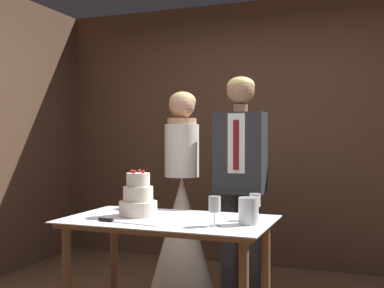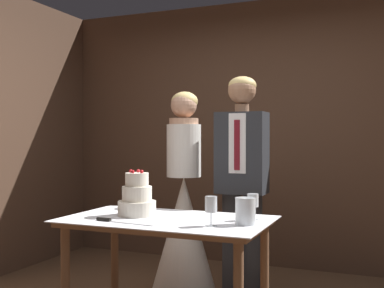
{
  "view_description": "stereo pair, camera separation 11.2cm",
  "coord_description": "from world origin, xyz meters",
  "px_view_note": "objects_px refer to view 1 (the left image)",
  "views": [
    {
      "loc": [
        1.03,
        -2.78,
        1.27
      ],
      "look_at": [
        -0.16,
        0.44,
        1.23
      ],
      "focal_mm": 45.0,
      "sensor_mm": 36.0,
      "label": 1
    },
    {
      "loc": [
        1.14,
        -2.74,
        1.27
      ],
      "look_at": [
        -0.16,
        0.44,
        1.23
      ],
      "focal_mm": 45.0,
      "sensor_mm": 36.0,
      "label": 2
    }
  ],
  "objects_px": {
    "tiered_cake": "(138,199)",
    "bride": "(182,219)",
    "cake_table": "(169,234)",
    "groom": "(240,174)",
    "wine_glass_middle": "(255,201)",
    "hurricane_candle": "(249,211)",
    "wine_glass_near": "(215,205)",
    "cake_knife": "(116,221)"
  },
  "relations": [
    {
      "from": "tiered_cake",
      "to": "bride",
      "type": "distance_m",
      "value": 0.86
    },
    {
      "from": "cake_table",
      "to": "groom",
      "type": "height_order",
      "value": "groom"
    },
    {
      "from": "wine_glass_middle",
      "to": "bride",
      "type": "bearing_deg",
      "value": 137.71
    },
    {
      "from": "wine_glass_middle",
      "to": "hurricane_candle",
      "type": "xyz_separation_m",
      "value": [
        -0.0,
        -0.17,
        -0.04
      ]
    },
    {
      "from": "hurricane_candle",
      "to": "cake_table",
      "type": "bearing_deg",
      "value": 177.95
    },
    {
      "from": "cake_table",
      "to": "bride",
      "type": "relative_size",
      "value": 0.79
    },
    {
      "from": "wine_glass_near",
      "to": "wine_glass_middle",
      "type": "height_order",
      "value": "wine_glass_near"
    },
    {
      "from": "wine_glass_near",
      "to": "hurricane_candle",
      "type": "xyz_separation_m",
      "value": [
        0.17,
        0.12,
        -0.05
      ]
    },
    {
      "from": "wine_glass_middle",
      "to": "groom",
      "type": "height_order",
      "value": "groom"
    },
    {
      "from": "tiered_cake",
      "to": "wine_glass_near",
      "type": "distance_m",
      "value": 0.61
    },
    {
      "from": "tiered_cake",
      "to": "cake_knife",
      "type": "bearing_deg",
      "value": -92.33
    },
    {
      "from": "cake_knife",
      "to": "wine_glass_near",
      "type": "distance_m",
      "value": 0.61
    },
    {
      "from": "cake_knife",
      "to": "wine_glass_near",
      "type": "height_order",
      "value": "wine_glass_near"
    },
    {
      "from": "cake_table",
      "to": "tiered_cake",
      "type": "xyz_separation_m",
      "value": [
        -0.23,
        0.03,
        0.21
      ]
    },
    {
      "from": "wine_glass_middle",
      "to": "hurricane_candle",
      "type": "distance_m",
      "value": 0.17
    },
    {
      "from": "wine_glass_middle",
      "to": "groom",
      "type": "xyz_separation_m",
      "value": [
        -0.28,
        0.7,
        0.11
      ]
    },
    {
      "from": "tiered_cake",
      "to": "hurricane_candle",
      "type": "bearing_deg",
      "value": -3.74
    },
    {
      "from": "wine_glass_middle",
      "to": "bride",
      "type": "xyz_separation_m",
      "value": [
        -0.77,
        0.7,
        -0.27
      ]
    },
    {
      "from": "hurricane_candle",
      "to": "groom",
      "type": "distance_m",
      "value": 0.92
    },
    {
      "from": "tiered_cake",
      "to": "wine_glass_middle",
      "type": "bearing_deg",
      "value": 8.77
    },
    {
      "from": "tiered_cake",
      "to": "groom",
      "type": "height_order",
      "value": "groom"
    },
    {
      "from": "cake_table",
      "to": "wine_glass_middle",
      "type": "xyz_separation_m",
      "value": [
        0.52,
        0.15,
        0.21
      ]
    },
    {
      "from": "wine_glass_near",
      "to": "groom",
      "type": "relative_size",
      "value": 0.1
    },
    {
      "from": "cake_table",
      "to": "bride",
      "type": "distance_m",
      "value": 0.88
    },
    {
      "from": "groom",
      "to": "hurricane_candle",
      "type": "bearing_deg",
      "value": -72.28
    },
    {
      "from": "wine_glass_near",
      "to": "groom",
      "type": "height_order",
      "value": "groom"
    },
    {
      "from": "tiered_cake",
      "to": "wine_glass_near",
      "type": "height_order",
      "value": "tiered_cake"
    },
    {
      "from": "wine_glass_near",
      "to": "wine_glass_middle",
      "type": "xyz_separation_m",
      "value": [
        0.17,
        0.29,
        -0.0
      ]
    },
    {
      "from": "cake_table",
      "to": "wine_glass_near",
      "type": "bearing_deg",
      "value": -21.67
    },
    {
      "from": "cake_knife",
      "to": "tiered_cake",
      "type": "bearing_deg",
      "value": 92.92
    },
    {
      "from": "cake_table",
      "to": "bride",
      "type": "xyz_separation_m",
      "value": [
        -0.25,
        0.85,
        -0.05
      ]
    },
    {
      "from": "cake_table",
      "to": "groom",
      "type": "bearing_deg",
      "value": 73.78
    },
    {
      "from": "hurricane_candle",
      "to": "groom",
      "type": "bearing_deg",
      "value": 107.72
    },
    {
      "from": "cake_table",
      "to": "hurricane_candle",
      "type": "relative_size",
      "value": 8.19
    },
    {
      "from": "cake_table",
      "to": "cake_knife",
      "type": "xyz_separation_m",
      "value": [
        -0.24,
        -0.24,
        0.1
      ]
    },
    {
      "from": "bride",
      "to": "wine_glass_middle",
      "type": "bearing_deg",
      "value": -42.29
    },
    {
      "from": "wine_glass_middle",
      "to": "bride",
      "type": "distance_m",
      "value": 1.07
    },
    {
      "from": "wine_glass_near",
      "to": "hurricane_candle",
      "type": "relative_size",
      "value": 1.09
    },
    {
      "from": "hurricane_candle",
      "to": "groom",
      "type": "relative_size",
      "value": 0.09
    },
    {
      "from": "cake_table",
      "to": "cake_knife",
      "type": "relative_size",
      "value": 3.15
    },
    {
      "from": "tiered_cake",
      "to": "groom",
      "type": "bearing_deg",
      "value": 59.64
    },
    {
      "from": "wine_glass_near",
      "to": "bride",
      "type": "relative_size",
      "value": 0.1
    }
  ]
}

